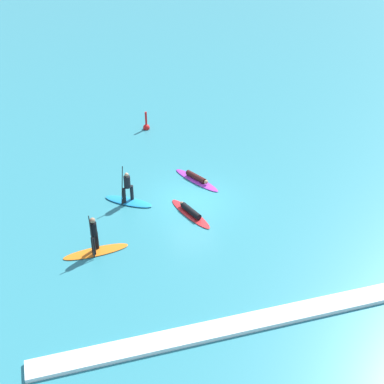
# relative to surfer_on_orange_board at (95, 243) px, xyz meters

# --- Properties ---
(ground_plane) EXTENTS (120.00, 120.00, 0.00)m
(ground_plane) POSITION_rel_surfer_on_orange_board_xyz_m (5.41, 2.97, -0.52)
(ground_plane) COLOR teal
(ground_plane) RESTS_ON ground
(surfer_on_orange_board) EXTENTS (3.03, 0.95, 2.11)m
(surfer_on_orange_board) POSITION_rel_surfer_on_orange_board_xyz_m (0.00, 0.00, 0.00)
(surfer_on_orange_board) COLOR orange
(surfer_on_orange_board) RESTS_ON ground_plane
(surfer_on_red_board) EXTENTS (1.63, 3.19, 0.38)m
(surfer_on_red_board) POSITION_rel_surfer_on_orange_board_xyz_m (4.97, 1.74, -0.39)
(surfer_on_red_board) COLOR red
(surfer_on_red_board) RESTS_ON ground_plane
(surfer_on_purple_board) EXTENTS (2.05, 3.23, 0.38)m
(surfer_on_purple_board) POSITION_rel_surfer_on_orange_board_xyz_m (6.21, 4.80, -0.39)
(surfer_on_purple_board) COLOR purple
(surfer_on_purple_board) RESTS_ON ground_plane
(surfer_on_blue_board) EXTENTS (2.56, 2.20, 2.16)m
(surfer_on_blue_board) POSITION_rel_surfer_on_orange_board_xyz_m (2.19, 3.70, -0.10)
(surfer_on_blue_board) COLOR #1E8CD1
(surfer_on_blue_board) RESTS_ON ground_plane
(marker_buoy) EXTENTS (0.44, 0.44, 1.31)m
(marker_buoy) POSITION_rel_surfer_on_orange_board_xyz_m (4.97, 12.06, -0.30)
(marker_buoy) COLOR red
(marker_buoy) RESTS_ON ground_plane
(wave_crest) EXTENTS (17.46, 0.90, 0.18)m
(wave_crest) POSITION_rel_surfer_on_orange_board_xyz_m (5.41, -6.12, -0.43)
(wave_crest) COLOR white
(wave_crest) RESTS_ON ground_plane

